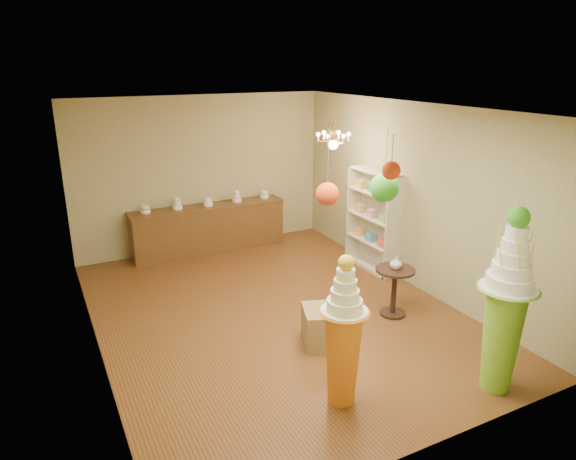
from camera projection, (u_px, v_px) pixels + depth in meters
name	position (u px, v px, depth m)	size (l,w,h in m)	color
floor	(274.00, 312.00, 7.73)	(6.50, 6.50, 0.00)	brown
ceiling	(273.00, 108.00, 6.79)	(6.50, 6.50, 0.00)	silver
wall_back	(202.00, 174.00, 10.01)	(5.00, 0.04, 3.00)	tan
wall_front	(432.00, 312.00, 4.51)	(5.00, 0.04, 3.00)	tan
wall_left	(87.00, 244.00, 6.18)	(0.04, 6.50, 3.00)	tan
wall_right	(412.00, 196.00, 8.34)	(0.04, 6.50, 3.00)	tan
pedestal_green	(504.00, 317.00, 5.66)	(0.64, 0.64, 2.17)	#75BB29
pedestal_orange	(343.00, 345.00, 5.51)	(0.53, 0.53, 1.73)	orange
burlap_riser	(324.00, 326.00, 6.80)	(0.55, 0.55, 0.50)	#8F754E
sideboard	(209.00, 227.00, 10.09)	(3.04, 0.54, 1.16)	brown
shelving_unit	(373.00, 220.00, 9.13)	(0.33, 1.20, 1.80)	beige
round_table	(394.00, 285.00, 7.51)	(0.70, 0.70, 0.74)	black
vase	(396.00, 263.00, 7.40)	(0.18, 0.18, 0.18)	beige
pom_red_left	(327.00, 194.00, 5.47)	(0.25, 0.25, 0.88)	#443931
pom_green_mid	(384.00, 188.00, 5.09)	(0.29, 0.29, 0.74)	#443931
pom_red_right	(391.00, 170.00, 4.52)	(0.17, 0.17, 0.40)	#443931
chandelier	(333.00, 141.00, 8.67)	(0.79, 0.79, 0.85)	#CD8948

